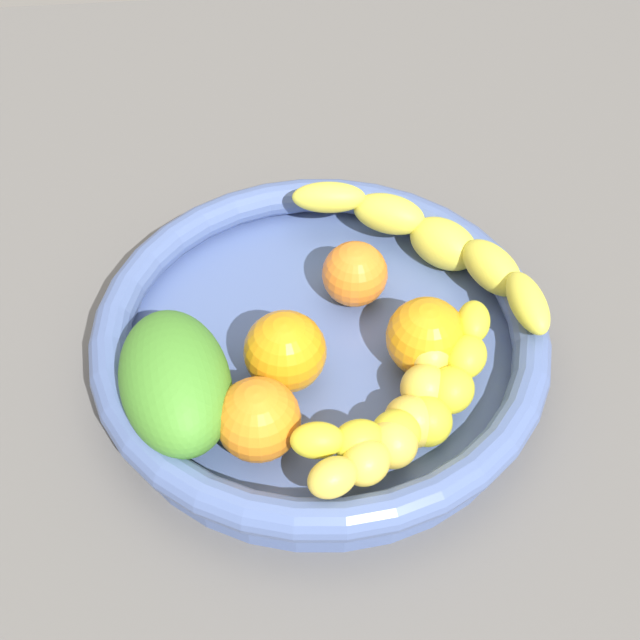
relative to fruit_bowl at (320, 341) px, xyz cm
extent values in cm
cube|color=#5F5D5B|center=(0.00, 0.00, -4.20)|extent=(120.00, 120.00, 3.00)
cylinder|color=#4D639D|center=(0.00, 0.00, -1.58)|extent=(34.03, 34.03, 2.25)
torus|color=#4D639D|center=(0.00, 0.00, 1.05)|extent=(36.13, 36.13, 3.00)
ellipsoid|color=yellow|center=(-0.62, -14.72, 3.47)|extent=(4.32, 3.86, 2.67)
ellipsoid|color=yellow|center=(1.79, -13.39, 2.85)|extent=(4.70, 4.60, 3.15)
ellipsoid|color=yellow|center=(3.92, -11.63, 2.23)|extent=(5.07, 5.07, 3.63)
ellipsoid|color=yellow|center=(5.68, -9.51, 1.60)|extent=(5.39, 5.24, 4.10)
ellipsoid|color=yellow|center=(7.01, -7.10, 2.23)|extent=(4.74, 4.70, 3.63)
ellipsoid|color=yellow|center=(7.86, -4.48, 2.85)|extent=(3.85, 4.15, 3.15)
ellipsoid|color=yellow|center=(8.21, -1.74, 3.47)|extent=(2.78, 3.64, 2.67)
ellipsoid|color=yellow|center=(-1.37, -11.90, 3.77)|extent=(3.84, 2.73, 2.53)
ellipsoid|color=yellow|center=(1.50, -11.72, 3.01)|extent=(4.18, 3.60, 2.99)
ellipsoid|color=yellow|center=(4.26, -10.89, 2.26)|extent=(4.77, 4.63, 3.44)
ellipsoid|color=yellow|center=(6.75, -9.45, 1.50)|extent=(5.30, 5.34, 3.90)
ellipsoid|color=yellow|center=(8.84, -7.48, 2.26)|extent=(5.02, 5.06, 3.44)
ellipsoid|color=yellow|center=(10.43, -5.08, 3.01)|extent=(4.34, 4.66, 2.99)
ellipsoid|color=yellow|center=(11.43, -2.38, 3.77)|extent=(3.34, 4.20, 2.53)
ellipsoid|color=yellow|center=(16.00, -0.89, 3.79)|extent=(3.42, 6.63, 2.70)
ellipsoid|color=yellow|center=(14.52, 4.17, 2.71)|extent=(5.87, 7.22, 3.42)
ellipsoid|color=yellow|center=(11.44, 8.46, 1.62)|extent=(7.44, 7.42, 4.15)
ellipsoid|color=yellow|center=(7.12, 11.48, 2.71)|extent=(7.21, 5.81, 3.42)
ellipsoid|color=yellow|center=(2.04, 12.91, 3.79)|extent=(6.61, 3.34, 2.70)
sphere|color=orange|center=(-5.28, -8.96, 2.61)|extent=(6.13, 6.13, 6.13)
sphere|color=orange|center=(7.87, -2.64, 2.66)|extent=(6.22, 6.22, 6.22)
sphere|color=orange|center=(3.36, 4.98, 2.26)|extent=(5.42, 5.42, 5.42)
sphere|color=orange|center=(-2.94, -3.03, 2.70)|extent=(6.30, 6.30, 6.30)
ellipsoid|color=#488E2D|center=(-11.05, -5.54, 3.25)|extent=(10.18, 13.89, 7.41)
camera|label=1|loc=(-4.54, -45.96, 54.62)|focal=50.41mm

